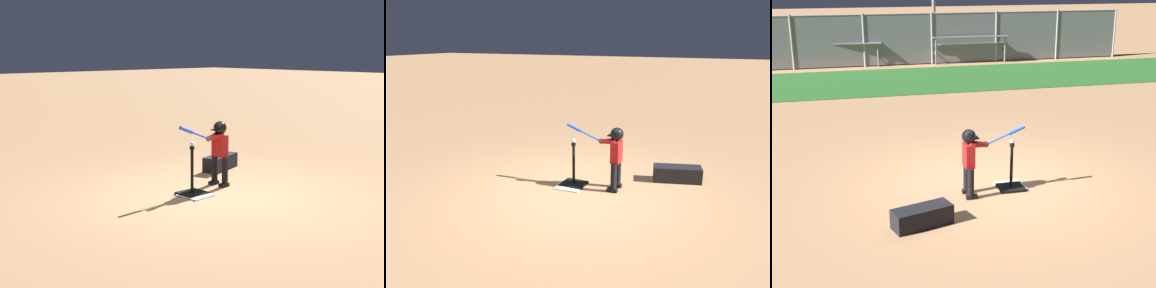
# 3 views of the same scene
# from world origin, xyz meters

# --- Properties ---
(ground_plane) EXTENTS (90.00, 90.00, 0.00)m
(ground_plane) POSITION_xyz_m (0.00, 0.00, 0.00)
(ground_plane) COLOR #AD7F56
(grass_outfield_strip) EXTENTS (56.00, 4.36, 0.02)m
(grass_outfield_strip) POSITION_xyz_m (0.00, 9.03, 0.01)
(grass_outfield_strip) COLOR #286026
(grass_outfield_strip) RESTS_ON ground_plane
(backstop_fence) EXTENTS (17.63, 0.08, 1.91)m
(backstop_fence) POSITION_xyz_m (0.00, 11.94, 1.01)
(backstop_fence) COLOR #9E9EA3
(backstop_fence) RESTS_ON ground_plane
(home_plate) EXTENTS (0.47, 0.47, 0.02)m
(home_plate) POSITION_xyz_m (0.25, -0.21, 0.01)
(home_plate) COLOR white
(home_plate) RESTS_ON ground_plane
(batting_tee) EXTENTS (0.42, 0.37, 0.77)m
(batting_tee) POSITION_xyz_m (0.23, -0.31, 0.12)
(batting_tee) COLOR black
(batting_tee) RESTS_ON ground_plane
(batter_child) EXTENTS (1.02, 0.34, 1.10)m
(batter_child) POSITION_xyz_m (-0.47, -0.42, 0.69)
(batter_child) COLOR black
(batter_child) RESTS_ON ground_plane
(baseball) EXTENTS (0.07, 0.07, 0.07)m
(baseball) POSITION_xyz_m (0.23, -0.31, 0.81)
(baseball) COLOR white
(baseball) RESTS_ON batting_tee
(bleachers_center) EXTENTS (3.49, 2.28, 0.91)m
(bleachers_center) POSITION_xyz_m (-2.17, 12.84, 0.44)
(bleachers_center) COLOR gray
(bleachers_center) RESTS_ON ground_plane
(bleachers_left_center) EXTENTS (2.96, 1.90, 1.06)m
(bleachers_left_center) POSITION_xyz_m (2.71, 12.46, 0.51)
(bleachers_left_center) COLOR gray
(bleachers_left_center) RESTS_ON ground_plane
(equipment_bag) EXTENTS (0.90, 0.55, 0.28)m
(equipment_bag) POSITION_xyz_m (-1.39, -1.27, 0.14)
(equipment_bag) COLOR black
(equipment_bag) RESTS_ON ground_plane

